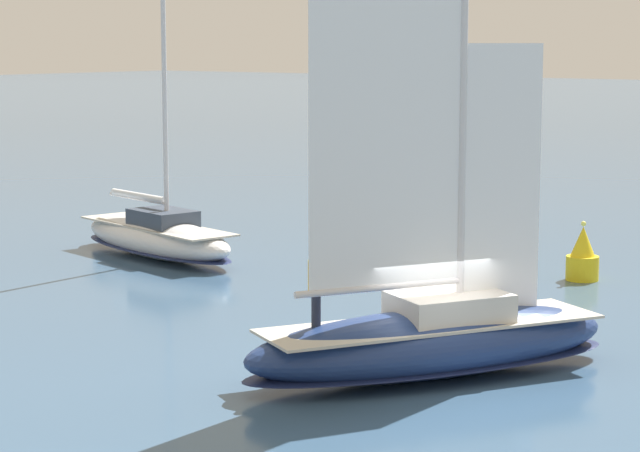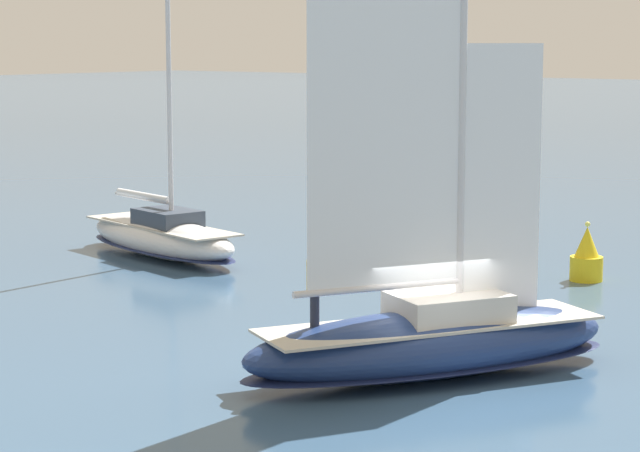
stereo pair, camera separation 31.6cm
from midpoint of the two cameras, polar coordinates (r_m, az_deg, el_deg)
The scene contains 4 objects.
ground_plane at distance 27.34m, azimuth 4.75°, elevation -6.86°, with size 400.00×400.00×0.00m, color #385675.
sailboat_main at distance 27.10m, azimuth 4.79°, elevation -4.87°, with size 8.85×6.36×12.04m.
sailboat_moored_near_marina at distance 42.16m, azimuth -7.66°, elevation -0.43°, with size 3.99×8.26×10.95m.
channel_buoy at distance 38.60m, azimuth 11.68°, elevation -1.40°, with size 0.99×0.99×1.82m.
Camera 1 is at (-22.50, -13.77, 7.21)m, focal length 70.00 mm.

